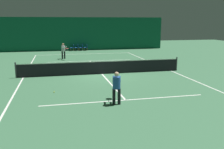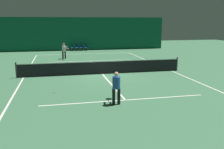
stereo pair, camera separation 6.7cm
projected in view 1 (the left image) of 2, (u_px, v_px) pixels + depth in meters
name	position (u px, v px, depth m)	size (l,w,h in m)	color
ground_plane	(102.00, 74.00, 18.33)	(60.00, 60.00, 0.00)	#3D704C
backdrop_curtain	(80.00, 34.00, 33.08)	(23.00, 0.12, 4.35)	#0F5138
court_line_baseline_far	(84.00, 54.00, 29.68)	(11.00, 0.10, 0.00)	white
court_line_service_far	(90.00, 61.00, 24.44)	(8.25, 0.10, 0.00)	white
court_line_service_near	(126.00, 100.00, 12.22)	(8.25, 0.10, 0.00)	white
court_line_sideline_left	(23.00, 78.00, 17.14)	(0.10, 23.80, 0.00)	white
court_line_sideline_right	(171.00, 71.00, 19.52)	(0.10, 23.80, 0.00)	white
court_line_centre	(102.00, 74.00, 18.33)	(0.10, 12.80, 0.00)	white
tennis_net	(102.00, 67.00, 18.22)	(12.00, 0.10, 1.07)	black
player_near	(117.00, 85.00, 11.47)	(0.65, 1.34, 1.54)	black
player_far	(63.00, 50.00, 25.57)	(0.78, 1.37, 1.61)	black
courtside_chair_0	(73.00, 47.00, 32.68)	(0.44, 0.44, 0.84)	brown
courtside_chair_1	(77.00, 47.00, 32.80)	(0.44, 0.44, 0.84)	brown
courtside_chair_2	(82.00, 47.00, 32.93)	(0.44, 0.44, 0.84)	brown
courtside_chair_3	(86.00, 47.00, 33.06)	(0.44, 0.44, 0.84)	brown
tennis_ball	(54.00, 92.00, 13.51)	(0.07, 0.07, 0.07)	#D1DB33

